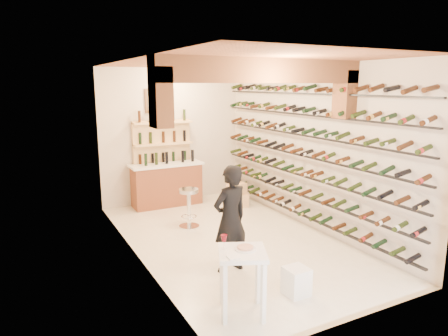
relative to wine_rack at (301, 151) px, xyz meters
name	(u,v)px	position (x,y,z in m)	size (l,w,h in m)	color
ground	(231,239)	(-1.53, 0.00, -1.55)	(6.00, 6.00, 0.00)	white
room_shell	(239,119)	(-1.53, -0.26, 0.70)	(3.52, 6.02, 3.21)	beige
wine_rack	(301,151)	(0.00, 0.00, 0.00)	(0.32, 5.70, 2.56)	black
back_counter	(167,183)	(-1.83, 2.65, -1.02)	(1.70, 0.62, 1.29)	brown
back_shelving	(163,155)	(-1.83, 2.89, -0.38)	(1.40, 0.31, 2.73)	#E3BC7F
tasting_table	(242,262)	(-2.60, -2.23, -0.86)	(0.76, 0.76, 1.01)	white
white_stool	(296,281)	(-1.71, -2.18, -1.36)	(0.31, 0.31, 0.39)	white
person	(230,219)	(-2.16, -1.11, -0.72)	(0.61, 0.40, 1.66)	black
chrome_barstool	(189,205)	(-1.97, 0.98, -1.09)	(0.41, 0.41, 0.79)	silver
crate_lower	(237,200)	(-0.41, 1.80, -1.40)	(0.51, 0.36, 0.30)	#DBAD78
crate_upper	(237,188)	(-0.41, 1.80, -1.12)	(0.42, 0.29, 0.25)	#DBAD78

